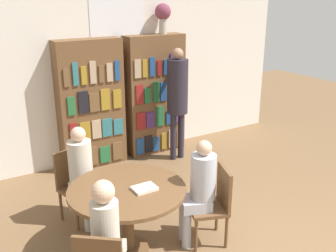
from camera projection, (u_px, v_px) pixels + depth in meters
name	position (u px, v px, depth m)	size (l,w,h in m)	color
wall_back	(118.00, 67.00, 6.36)	(6.40, 0.07, 3.00)	silver
bookshelf_left	(91.00, 105.00, 6.09)	(1.02, 0.34, 2.00)	brown
bookshelf_right	(155.00, 95.00, 6.64)	(1.02, 0.34, 2.00)	brown
flower_vase	(163.00, 14.00, 6.30)	(0.26, 0.26, 0.48)	#B7AD9E
reading_table	(127.00, 198.00, 4.08)	(1.23, 1.23, 0.75)	brown
chair_left_side	(75.00, 182.00, 4.74)	(0.49, 0.49, 0.88)	brown
chair_far_side	(215.00, 201.00, 4.30)	(0.51, 0.51, 0.88)	brown
seated_reader_left	(83.00, 171.00, 4.56)	(0.35, 0.41, 1.22)	beige
seated_reader_right	(199.00, 187.00, 4.20)	(0.41, 0.37, 1.21)	#B2B7C6
seated_reader_back	(107.00, 236.00, 3.34)	(0.39, 0.40, 1.24)	beige
librarian_standing	(177.00, 92.00, 6.26)	(0.33, 0.60, 1.84)	#28232D
open_book_on_table	(144.00, 188.00, 4.01)	(0.24, 0.18, 0.03)	silver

